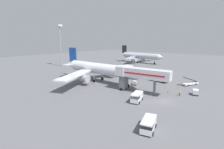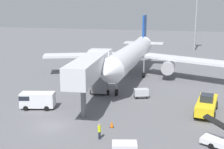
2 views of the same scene
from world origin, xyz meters
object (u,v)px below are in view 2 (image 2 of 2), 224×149
at_px(airplane_at_gate, 132,54).
at_px(ground_crew_worker_foreground, 99,131).
at_px(jet_bridge, 92,68).
at_px(service_van_far_right, 37,100).
at_px(baggage_cart_rear_right, 141,93).
at_px(safety_cone_bravo, 112,124).
at_px(pushback_tug, 207,105).

bearing_deg(airplane_at_gate, ground_crew_worker_foreground, -84.60).
xyz_separation_m(jet_bridge, service_van_far_right, (-6.99, -3.82, -4.19)).
bearing_deg(ground_crew_worker_foreground, jet_bridge, 113.64).
distance_m(baggage_cart_rear_right, safety_cone_bravo, 12.45).
xyz_separation_m(pushback_tug, service_van_far_right, (-23.01, -4.57, 0.04)).
xyz_separation_m(service_van_far_right, safety_cone_bravo, (12.07, -3.43, -0.93)).
relative_size(jet_bridge, baggage_cart_rear_right, 6.60).
bearing_deg(jet_bridge, ground_crew_worker_foreground, -66.36).
distance_m(airplane_at_gate, ground_crew_worker_foreground, 29.24).
xyz_separation_m(pushback_tug, ground_crew_worker_foreground, (-11.33, -11.48, -0.31)).
distance_m(jet_bridge, safety_cone_bravo, 10.22).
xyz_separation_m(service_van_far_right, baggage_cart_rear_right, (13.29, 8.95, -0.49)).
height_order(ground_crew_worker_foreground, safety_cone_bravo, ground_crew_worker_foreground).
height_order(airplane_at_gate, safety_cone_bravo, airplane_at_gate).
bearing_deg(baggage_cart_rear_right, safety_cone_bravo, -95.64).
relative_size(ground_crew_worker_foreground, safety_cone_bravo, 2.36).
bearing_deg(airplane_at_gate, baggage_cart_rear_right, -71.58).
distance_m(pushback_tug, ground_crew_worker_foreground, 16.13).
bearing_deg(service_van_far_right, baggage_cart_rear_right, 33.97).
distance_m(jet_bridge, baggage_cart_rear_right, 9.37).
bearing_deg(ground_crew_worker_foreground, baggage_cart_rear_right, 84.23).
distance_m(airplane_at_gate, service_van_far_right, 23.96).
xyz_separation_m(baggage_cart_rear_right, safety_cone_bravo, (-1.22, -12.38, -0.44)).
height_order(baggage_cart_rear_right, safety_cone_bravo, baggage_cart_rear_right).
xyz_separation_m(service_van_far_right, ground_crew_worker_foreground, (11.68, -6.91, -0.35)).
distance_m(pushback_tug, baggage_cart_rear_right, 10.68).
bearing_deg(service_van_far_right, airplane_at_gate, 67.80).
relative_size(airplane_at_gate, service_van_far_right, 7.64).
bearing_deg(pushback_tug, jet_bridge, -177.32).
relative_size(jet_bridge, safety_cone_bravo, 21.94).
bearing_deg(baggage_cart_rear_right, airplane_at_gate, 108.42).
distance_m(pushback_tug, service_van_far_right, 23.46).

